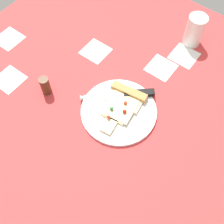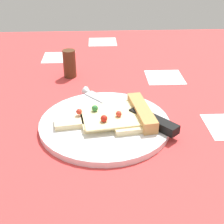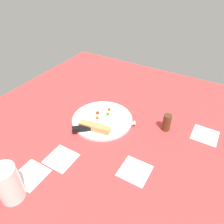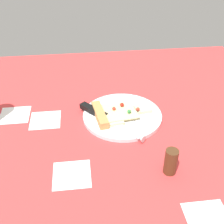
{
  "view_description": "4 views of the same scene",
  "coord_description": "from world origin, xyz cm",
  "views": [
    {
      "loc": [
        -39.38,
        -32.2,
        78.0
      ],
      "look_at": [
        -4.6,
        -6.05,
        1.85
      ],
      "focal_mm": 45.36,
      "sensor_mm": 36.0,
      "label": 1
    },
    {
      "loc": [
        -3.62,
        -56.13,
        31.19
      ],
      "look_at": [
        -1.17,
        -7.09,
        2.98
      ],
      "focal_mm": 50.2,
      "sensor_mm": 36.0,
      "label": 2
    },
    {
      "loc": [
        51.64,
        29.05,
        54.28
      ],
      "look_at": [
        -6.26,
        -4.85,
        2.79
      ],
      "focal_mm": 33.77,
      "sensor_mm": 36.0,
      "label": 3
    },
    {
      "loc": [
        9.14,
        62.47,
        51.21
      ],
      "look_at": [
        0.98,
        -4.57,
        4.0
      ],
      "focal_mm": 45.64,
      "sensor_mm": 36.0,
      "label": 4
    }
  ],
  "objects": [
    {
      "name": "drinking_glass",
      "position": [
        37.58,
        -10.81,
        5.81
      ],
      "size": [
        6.56,
        6.56,
        11.62
      ],
      "primitive_type": "cylinder",
      "color": "silver",
      "rests_on": "ground_plane"
    },
    {
      "name": "plate",
      "position": [
        -2.52,
        -7.18,
        0.57
      ],
      "size": [
        23.97,
        23.97,
        1.14
      ],
      "primitive_type": "cylinder",
      "color": "silver",
      "rests_on": "ground_plane"
    },
    {
      "name": "knife",
      "position": [
        3.14,
        -5.44,
        1.74
      ],
      "size": [
        17.43,
        19.41,
        2.45
      ],
      "rotation": [
        0.0,
        0.0,
        0.72
      ],
      "color": "silver",
      "rests_on": "plate"
    },
    {
      "name": "pizza_slice",
      "position": [
        0.03,
        -6.81,
        1.93
      ],
      "size": [
        18.35,
        12.44,
        2.53
      ],
      "rotation": [
        0.0,
        0.0,
        1.72
      ],
      "color": "beige",
      "rests_on": "plate"
    },
    {
      "name": "pepper_shaker",
      "position": [
        -10.4,
        16.43,
        3.39
      ],
      "size": [
        3.12,
        3.12,
        6.78
      ],
      "primitive_type": "cylinder",
      "color": "#4C2D19",
      "rests_on": "ground_plane"
    },
    {
      "name": "ground_plane",
      "position": [
        0.02,
        0.03,
        -1.5
      ],
      "size": [
        115.53,
        115.53,
        3.0
      ],
      "color": "#D13838",
      "rests_on": "ground"
    }
  ]
}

